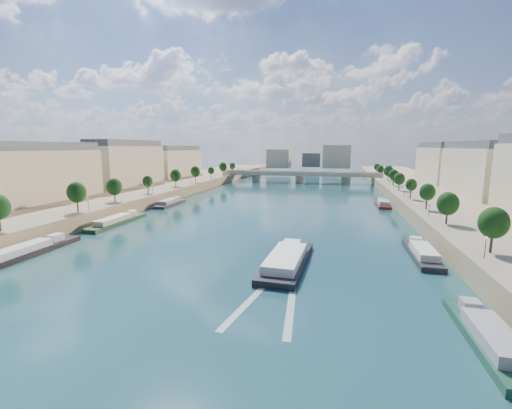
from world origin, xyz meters
The scene contains 16 objects.
ground centered at (0.00, 100.00, 0.00)m, with size 700.00×700.00×0.00m, color #0C2F36.
quay_left centered at (-72.00, 100.00, 2.50)m, with size 44.00×520.00×5.00m, color #9E8460.
quay_right centered at (72.00, 100.00, 2.50)m, with size 44.00×520.00×5.00m, color #9E8460.
pave_left centered at (-57.00, 100.00, 5.05)m, with size 14.00×520.00×0.10m, color gray.
pave_right centered at (57.00, 100.00, 5.05)m, with size 14.00×520.00×0.10m, color gray.
trees_left centered at (-55.00, 102.00, 10.48)m, with size 4.80×268.80×8.26m.
trees_right centered at (55.00, 110.00, 10.48)m, with size 4.80×268.80×8.26m.
lamps_left centered at (-52.50, 90.00, 7.78)m, with size 0.36×200.36×4.28m.
lamps_right centered at (52.50, 105.00, 7.78)m, with size 0.36×200.36×4.28m.
buildings_left centered at (-85.00, 112.00, 16.45)m, with size 16.00×226.00×23.20m.
skyline centered at (3.19, 319.52, 14.66)m, with size 79.00×42.00×22.00m.
bridge centered at (0.00, 222.10, 5.08)m, with size 112.00×12.00×8.15m.
tour_barge centered at (15.50, 47.33, 1.05)m, with size 9.22×28.17×3.79m.
wake centered at (15.50, 30.73, 0.02)m, with size 10.76×26.02×0.04m.
moored_barges_left centered at (-45.50, 42.23, 0.84)m, with size 5.00×160.11×3.60m.
moored_barges_right centered at (45.50, 42.71, 0.84)m, with size 5.00×169.68×3.60m.
Camera 1 is at (25.26, -23.65, 25.53)m, focal length 24.00 mm.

